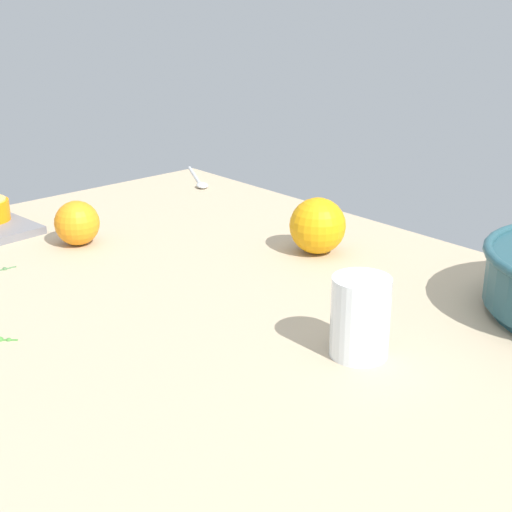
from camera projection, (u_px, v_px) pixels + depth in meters
ground_plane at (272, 339)px, 86.99cm from camera, size 134.61×80.33×3.00cm
juice_glass at (360, 320)px, 78.84cm from camera, size 6.28×6.28×8.83cm
loose_orange_0 at (77, 223)px, 112.15cm from camera, size 6.74×6.74×6.74cm
loose_orange_1 at (318, 226)px, 108.54cm from camera, size 8.22×8.22×8.22cm
spoon at (198, 180)px, 147.67cm from camera, size 16.60×9.98×1.00cm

